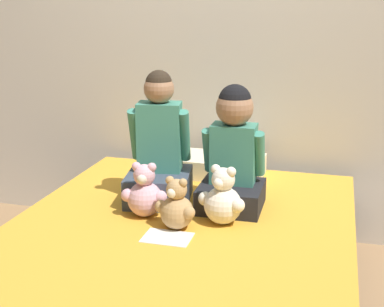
# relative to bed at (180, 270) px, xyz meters

# --- Properties ---
(wall_behind_bed) EXTENTS (8.00, 0.06, 2.50)m
(wall_behind_bed) POSITION_rel_bed_xyz_m (0.00, 1.07, 1.02)
(wall_behind_bed) COLOR beige
(wall_behind_bed) RESTS_ON ground_plane
(bed) EXTENTS (1.58, 1.88, 0.46)m
(bed) POSITION_rel_bed_xyz_m (0.00, 0.00, 0.00)
(bed) COLOR #2D2D33
(bed) RESTS_ON ground_plane
(child_on_left) EXTENTS (0.36, 0.38, 0.66)m
(child_on_left) POSITION_rel_bed_xyz_m (-0.19, 0.29, 0.49)
(child_on_left) COLOR #384251
(child_on_left) RESTS_ON bed
(child_on_right) EXTENTS (0.31, 0.31, 0.61)m
(child_on_right) POSITION_rel_bed_xyz_m (0.19, 0.30, 0.51)
(child_on_right) COLOR black
(child_on_right) RESTS_ON bed
(teddy_bear_held_by_left_child) EXTENTS (0.22, 0.17, 0.27)m
(teddy_bear_held_by_left_child) POSITION_rel_bed_xyz_m (-0.19, 0.06, 0.35)
(teddy_bear_held_by_left_child) COLOR #DBA3B2
(teddy_bear_held_by_left_child) RESTS_ON bed
(teddy_bear_held_by_right_child) EXTENTS (0.23, 0.17, 0.28)m
(teddy_bear_held_by_right_child) POSITION_rel_bed_xyz_m (0.19, 0.07, 0.35)
(teddy_bear_held_by_right_child) COLOR silver
(teddy_bear_held_by_right_child) RESTS_ON bed
(teddy_bear_between_children) EXTENTS (0.20, 0.15, 0.24)m
(teddy_bear_between_children) POSITION_rel_bed_xyz_m (-0.00, -0.04, 0.34)
(teddy_bear_between_children) COLOR tan
(teddy_bear_between_children) RESTS_ON bed
(pillow_at_headboard) EXTENTS (0.55, 0.30, 0.11)m
(pillow_at_headboard) POSITION_rel_bed_xyz_m (0.00, 0.76, 0.29)
(pillow_at_headboard) COLOR beige
(pillow_at_headboard) RESTS_ON bed
(sign_card) EXTENTS (0.21, 0.15, 0.00)m
(sign_card) POSITION_rel_bed_xyz_m (-0.01, -0.15, 0.24)
(sign_card) COLOR white
(sign_card) RESTS_ON bed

